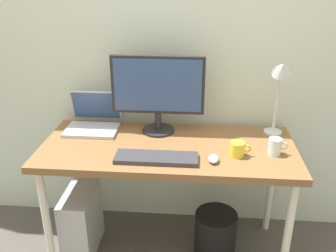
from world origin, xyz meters
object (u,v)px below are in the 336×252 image
(mouse, at_px, (213,159))
(desk, at_px, (168,156))
(computer_tower, at_px, (82,221))
(glass_cup, at_px, (275,146))
(wastebasket, at_px, (215,234))
(coffee_mug, at_px, (237,149))
(desk_lamp, at_px, (280,81))
(laptop, at_px, (94,120))
(keyboard, at_px, (156,158))
(monitor, at_px, (158,90))

(mouse, bearing_deg, desk, 145.70)
(desk, height_order, computer_tower, desk)
(glass_cup, xyz_separation_m, wastebasket, (-0.29, 0.04, -0.65))
(mouse, bearing_deg, glass_cup, 18.55)
(coffee_mug, bearing_deg, desk_lamp, 49.21)
(laptop, xyz_separation_m, glass_cup, (1.07, -0.27, -0.01))
(keyboard, xyz_separation_m, wastebasket, (0.35, 0.16, -0.61))
(glass_cup, height_order, computer_tower, glass_cup)
(computer_tower, bearing_deg, glass_cup, -1.28)
(desk_lamp, bearing_deg, computer_tower, -169.22)
(coffee_mug, bearing_deg, keyboard, -168.93)
(desk, distance_m, laptop, 0.54)
(mouse, bearing_deg, wastebasket, 73.29)
(desk, relative_size, keyboard, 3.30)
(laptop, xyz_separation_m, computer_tower, (-0.06, -0.24, -0.60))
(desk, bearing_deg, glass_cup, -5.92)
(desk_lamp, bearing_deg, glass_cup, -98.98)
(desk_lamp, relative_size, glass_cup, 4.54)
(laptop, height_order, glass_cup, laptop)
(glass_cup, bearing_deg, coffee_mug, -170.48)
(coffee_mug, relative_size, glass_cup, 1.10)
(desk_lamp, xyz_separation_m, wastebasket, (-0.33, -0.21, -0.94))
(desk, xyz_separation_m, keyboard, (-0.05, -0.18, 0.08))
(desk, distance_m, wastebasket, 0.61)
(keyboard, bearing_deg, coffee_mug, 11.07)
(monitor, height_order, laptop, monitor)
(coffee_mug, bearing_deg, laptop, 160.89)
(monitor, height_order, glass_cup, monitor)
(monitor, distance_m, laptop, 0.46)
(coffee_mug, height_order, computer_tower, coffee_mug)
(desk, bearing_deg, laptop, 157.07)
(monitor, distance_m, keyboard, 0.45)
(keyboard, height_order, computer_tower, keyboard)
(wastebasket, bearing_deg, coffee_mug, -42.15)
(laptop, bearing_deg, desk_lamp, -0.94)
(computer_tower, bearing_deg, keyboard, -16.00)
(mouse, xyz_separation_m, computer_tower, (-0.80, 0.14, -0.56))
(mouse, bearing_deg, computer_tower, 170.27)
(monitor, xyz_separation_m, keyboard, (0.03, -0.37, -0.26))
(desk_lamp, bearing_deg, desk, -163.32)
(desk, relative_size, coffee_mug, 12.50)
(mouse, height_order, glass_cup, glass_cup)
(mouse, height_order, wastebasket, mouse)
(keyboard, distance_m, mouse, 0.30)
(mouse, bearing_deg, monitor, 132.52)
(computer_tower, xyz_separation_m, wastebasket, (0.85, 0.02, -0.06))
(desk, xyz_separation_m, mouse, (0.25, -0.17, 0.09))
(computer_tower, bearing_deg, desk_lamp, 10.78)
(coffee_mug, bearing_deg, computer_tower, 176.33)
(monitor, height_order, coffee_mug, monitor)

